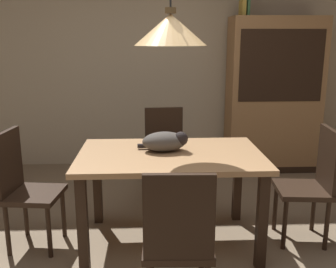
{
  "coord_description": "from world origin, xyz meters",
  "views": [
    {
      "loc": [
        -0.14,
        -2.33,
        1.6
      ],
      "look_at": [
        0.01,
        0.72,
        0.85
      ],
      "focal_mm": 41.68,
      "sensor_mm": 36.0,
      "label": 1
    }
  ],
  "objects_px": {
    "chair_left_side": "(23,184)",
    "chair_far_back": "(165,151)",
    "dining_table": "(170,166)",
    "book_yellow_short": "(242,8)",
    "pendant_lamp": "(171,29)",
    "hutch_bookcase": "(273,98)",
    "chair_right_side": "(313,180)",
    "book_green_slim": "(247,4)",
    "chair_near_front": "(178,239)",
    "cat_sleeping": "(166,141)"
  },
  "relations": [
    {
      "from": "chair_left_side",
      "to": "chair_far_back",
      "type": "bearing_deg",
      "value": 37.75
    },
    {
      "from": "dining_table",
      "to": "book_yellow_short",
      "type": "relative_size",
      "value": 7.0
    },
    {
      "from": "pendant_lamp",
      "to": "hutch_bookcase",
      "type": "height_order",
      "value": "pendant_lamp"
    },
    {
      "from": "chair_right_side",
      "to": "book_green_slim",
      "type": "xyz_separation_m",
      "value": [
        -0.15,
        1.81,
        1.47
      ]
    },
    {
      "from": "chair_left_side",
      "to": "hutch_bookcase",
      "type": "relative_size",
      "value": 0.5
    },
    {
      "from": "chair_far_back",
      "to": "book_yellow_short",
      "type": "relative_size",
      "value": 4.65
    },
    {
      "from": "chair_near_front",
      "to": "hutch_bookcase",
      "type": "distance_m",
      "value": 3.02
    },
    {
      "from": "chair_left_side",
      "to": "book_yellow_short",
      "type": "xyz_separation_m",
      "value": [
        2.05,
        1.79,
        1.43
      ]
    },
    {
      "from": "cat_sleeping",
      "to": "pendant_lamp",
      "type": "relative_size",
      "value": 0.3
    },
    {
      "from": "book_yellow_short",
      "to": "chair_near_front",
      "type": "bearing_deg",
      "value": -109.12
    },
    {
      "from": "pendant_lamp",
      "to": "book_green_slim",
      "type": "height_order",
      "value": "pendant_lamp"
    },
    {
      "from": "chair_left_side",
      "to": "book_yellow_short",
      "type": "relative_size",
      "value": 4.65
    },
    {
      "from": "cat_sleeping",
      "to": "book_green_slim",
      "type": "bearing_deg",
      "value": 59.87
    },
    {
      "from": "chair_left_side",
      "to": "chair_right_side",
      "type": "xyz_separation_m",
      "value": [
        2.26,
        -0.02,
        0.0
      ]
    },
    {
      "from": "cat_sleeping",
      "to": "dining_table",
      "type": "bearing_deg",
      "value": -61.08
    },
    {
      "from": "hutch_bookcase",
      "to": "chair_left_side",
      "type": "bearing_deg",
      "value": -144.21
    },
    {
      "from": "pendant_lamp",
      "to": "book_yellow_short",
      "type": "relative_size",
      "value": 6.5
    },
    {
      "from": "chair_left_side",
      "to": "cat_sleeping",
      "type": "relative_size",
      "value": 2.38
    },
    {
      "from": "chair_right_side",
      "to": "hutch_bookcase",
      "type": "distance_m",
      "value": 1.86
    },
    {
      "from": "pendant_lamp",
      "to": "book_green_slim",
      "type": "xyz_separation_m",
      "value": [
        0.98,
        1.8,
        0.32
      ]
    },
    {
      "from": "chair_far_back",
      "to": "book_green_slim",
      "type": "height_order",
      "value": "book_green_slim"
    },
    {
      "from": "chair_far_back",
      "to": "book_green_slim",
      "type": "bearing_deg",
      "value": 43.18
    },
    {
      "from": "chair_far_back",
      "to": "book_yellow_short",
      "type": "xyz_separation_m",
      "value": [
        0.93,
        0.92,
        1.43
      ]
    },
    {
      "from": "chair_right_side",
      "to": "cat_sleeping",
      "type": "relative_size",
      "value": 2.38
    },
    {
      "from": "book_green_slim",
      "to": "chair_near_front",
      "type": "bearing_deg",
      "value": -110.09
    },
    {
      "from": "book_green_slim",
      "to": "book_yellow_short",
      "type": "bearing_deg",
      "value": 180.0
    },
    {
      "from": "dining_table",
      "to": "pendant_lamp",
      "type": "relative_size",
      "value": 1.08
    },
    {
      "from": "chair_near_front",
      "to": "pendant_lamp",
      "type": "distance_m",
      "value": 1.45
    },
    {
      "from": "chair_far_back",
      "to": "hutch_bookcase",
      "type": "relative_size",
      "value": 0.5
    },
    {
      "from": "chair_near_front",
      "to": "book_green_slim",
      "type": "height_order",
      "value": "book_green_slim"
    },
    {
      "from": "cat_sleeping",
      "to": "book_yellow_short",
      "type": "relative_size",
      "value": 1.96
    },
    {
      "from": "chair_near_front",
      "to": "pendant_lamp",
      "type": "height_order",
      "value": "pendant_lamp"
    },
    {
      "from": "chair_left_side",
      "to": "book_green_slim",
      "type": "relative_size",
      "value": 3.58
    },
    {
      "from": "chair_left_side",
      "to": "pendant_lamp",
      "type": "distance_m",
      "value": 1.61
    },
    {
      "from": "chair_near_front",
      "to": "cat_sleeping",
      "type": "relative_size",
      "value": 2.38
    },
    {
      "from": "dining_table",
      "to": "pendant_lamp",
      "type": "distance_m",
      "value": 1.01
    },
    {
      "from": "chair_near_front",
      "to": "cat_sleeping",
      "type": "bearing_deg",
      "value": 91.84
    },
    {
      "from": "chair_far_back",
      "to": "book_yellow_short",
      "type": "height_order",
      "value": "book_yellow_short"
    },
    {
      "from": "pendant_lamp",
      "to": "hutch_bookcase",
      "type": "xyz_separation_m",
      "value": [
        1.35,
        1.8,
        -0.77
      ]
    },
    {
      "from": "book_yellow_short",
      "to": "dining_table",
      "type": "bearing_deg",
      "value": -117.22
    },
    {
      "from": "cat_sleeping",
      "to": "book_green_slim",
      "type": "xyz_separation_m",
      "value": [
        1.01,
        1.74,
        1.15
      ]
    },
    {
      "from": "chair_left_side",
      "to": "chair_near_front",
      "type": "xyz_separation_m",
      "value": [
        1.12,
        -0.89,
        0.0
      ]
    },
    {
      "from": "chair_right_side",
      "to": "book_green_slim",
      "type": "bearing_deg",
      "value": 94.79
    },
    {
      "from": "hutch_bookcase",
      "to": "book_green_slim",
      "type": "height_order",
      "value": "book_green_slim"
    },
    {
      "from": "dining_table",
      "to": "chair_near_front",
      "type": "relative_size",
      "value": 1.51
    },
    {
      "from": "hutch_bookcase",
      "to": "book_green_slim",
      "type": "bearing_deg",
      "value": 179.77
    },
    {
      "from": "chair_right_side",
      "to": "pendant_lamp",
      "type": "height_order",
      "value": "pendant_lamp"
    },
    {
      "from": "chair_left_side",
      "to": "cat_sleeping",
      "type": "height_order",
      "value": "chair_left_side"
    },
    {
      "from": "cat_sleeping",
      "to": "book_yellow_short",
      "type": "bearing_deg",
      "value": 61.15
    },
    {
      "from": "dining_table",
      "to": "cat_sleeping",
      "type": "relative_size",
      "value": 3.58
    }
  ]
}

